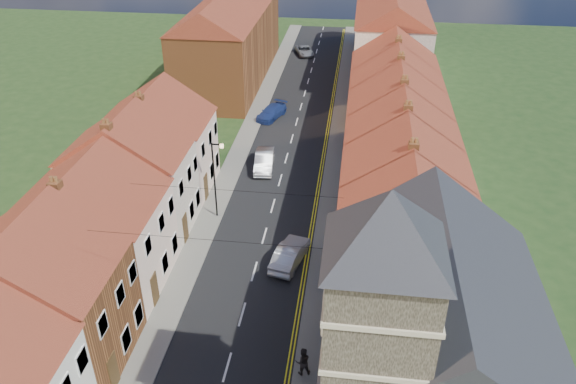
% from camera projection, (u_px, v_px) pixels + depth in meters
% --- Properties ---
extents(road, '(7.00, 90.00, 0.02)m').
position_uv_depth(road, '(286.00, 158.00, 49.98)').
color(road, black).
rests_on(road, ground).
extents(pavement_left, '(1.80, 90.00, 0.12)m').
position_uv_depth(pavement_left, '(238.00, 155.00, 50.44)').
color(pavement_left, slate).
rests_on(pavement_left, ground).
extents(pavement_right, '(1.80, 90.00, 0.12)m').
position_uv_depth(pavement_right, '(336.00, 161.00, 49.47)').
color(pavement_right, slate).
rests_on(pavement_right, ground).
extents(church, '(11.25, 14.25, 15.20)m').
position_uv_depth(church, '(426.00, 342.00, 23.26)').
color(church, '#302B21').
rests_on(church, ground).
extents(cottage_r_tudor, '(8.30, 5.20, 9.00)m').
position_uv_depth(cottage_r_tudor, '(408.00, 238.00, 31.96)').
color(cottage_r_tudor, white).
rests_on(cottage_r_tudor, ground).
extents(cottage_r_white_near, '(8.30, 6.00, 9.00)m').
position_uv_depth(cottage_r_white_near, '(404.00, 190.00, 36.54)').
color(cottage_r_white_near, white).
rests_on(cottage_r_white_near, ground).
extents(cottage_r_cream_mid, '(8.30, 5.20, 9.00)m').
position_uv_depth(cottage_r_cream_mid, '(400.00, 152.00, 41.13)').
color(cottage_r_cream_mid, white).
rests_on(cottage_r_cream_mid, ground).
extents(cottage_r_pink, '(8.30, 6.00, 9.00)m').
position_uv_depth(cottage_r_pink, '(397.00, 123.00, 45.72)').
color(cottage_r_pink, white).
rests_on(cottage_r_pink, ground).
extents(cottage_r_white_far, '(8.30, 5.20, 9.00)m').
position_uv_depth(cottage_r_white_far, '(395.00, 98.00, 50.31)').
color(cottage_r_white_far, '#FBD6C7').
rests_on(cottage_r_white_far, ground).
extents(cottage_r_cream_far, '(8.30, 6.00, 9.00)m').
position_uv_depth(cottage_r_cream_far, '(393.00, 78.00, 54.90)').
color(cottage_r_cream_far, brown).
rests_on(cottage_r_cream_far, ground).
extents(cottage_l_cream, '(8.30, 6.30, 9.10)m').
position_uv_depth(cottage_l_cream, '(37.00, 292.00, 27.90)').
color(cottage_l_cream, brown).
rests_on(cottage_l_cream, ground).
extents(cottage_l_white, '(8.30, 6.90, 8.80)m').
position_uv_depth(cottage_l_white, '(92.00, 223.00, 33.41)').
color(cottage_l_white, '#FBD6C7').
rests_on(cottage_l_white, ground).
extents(cottage_l_brick_mid, '(8.30, 5.70, 9.10)m').
position_uv_depth(cottage_l_brick_mid, '(130.00, 172.00, 38.52)').
color(cottage_l_brick_mid, white).
rests_on(cottage_l_brick_mid, ground).
extents(cottage_l_pink, '(8.30, 6.30, 8.80)m').
position_uv_depth(cottage_l_pink, '(157.00, 138.00, 43.52)').
color(cottage_l_pink, '#FBD6C7').
rests_on(cottage_l_pink, ground).
extents(block_right_far, '(8.30, 24.20, 10.50)m').
position_uv_depth(block_right_far, '(390.00, 28.00, 67.48)').
color(block_right_far, white).
rests_on(block_right_far, ground).
extents(block_left_far, '(8.30, 24.20, 10.50)m').
position_uv_depth(block_left_far, '(230.00, 34.00, 65.27)').
color(block_left_far, brown).
rests_on(block_left_far, ground).
extents(lamppost, '(0.88, 0.15, 6.00)m').
position_uv_depth(lamppost, '(215.00, 175.00, 40.08)').
color(lamppost, black).
rests_on(lamppost, pavement_left).
extents(car_mid, '(1.91, 4.49, 1.44)m').
position_uv_depth(car_mid, '(264.00, 161.00, 48.02)').
color(car_mid, '#AFB0B7').
rests_on(car_mid, ground).
extents(car_far, '(3.11, 4.65, 1.25)m').
position_uv_depth(car_far, '(272.00, 112.00, 57.35)').
color(car_far, navy).
rests_on(car_far, ground).
extents(car_distant, '(3.21, 4.63, 1.18)m').
position_uv_depth(car_distant, '(305.00, 51.00, 75.44)').
color(car_distant, gray).
rests_on(car_distant, ground).
extents(pedestrian_right, '(0.95, 0.81, 1.68)m').
position_uv_depth(pedestrian_right, '(303.00, 361.00, 28.70)').
color(pedestrian_right, '#2A2522').
rests_on(pedestrian_right, pavement_right).
extents(car_mid_b, '(2.40, 4.52, 1.42)m').
position_uv_depth(car_mid_b, '(290.00, 254.00, 36.83)').
color(car_mid_b, '#B1B2B9').
rests_on(car_mid_b, ground).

